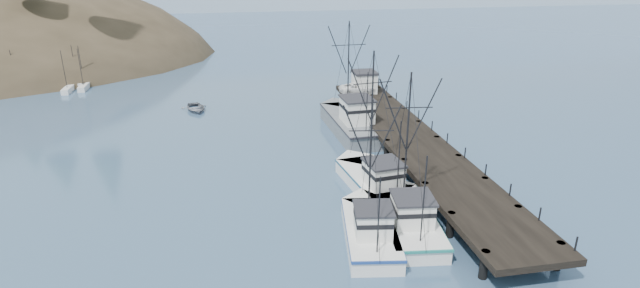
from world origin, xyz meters
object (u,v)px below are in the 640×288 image
(pier, at_px, (412,141))
(trawler_near, at_px, (406,216))
(trawler_mid, at_px, (370,228))
(pier_shed, at_px, (364,81))
(trawler_far, at_px, (374,181))
(work_vessel, at_px, (351,121))
(motorboat, at_px, (196,110))
(pickup_truck, at_px, (359,88))

(pier, bearing_deg, trawler_near, -112.06)
(trawler_mid, distance_m, pier_shed, 33.30)
(trawler_near, xyz_separation_m, trawler_far, (-0.56, 6.39, 0.00))
(work_vessel, bearing_deg, trawler_far, -96.19)
(trawler_near, height_order, trawler_far, trawler_far)
(trawler_mid, xyz_separation_m, pier_shed, (8.34, 32.13, 2.60))
(trawler_mid, height_order, work_vessel, work_vessel)
(trawler_far, distance_m, motorboat, 31.35)
(pickup_truck, bearing_deg, work_vessel, 154.22)
(trawler_far, height_order, work_vessel, work_vessel)
(pier, height_order, work_vessel, work_vessel)
(trawler_mid, relative_size, trawler_far, 0.86)
(pier, bearing_deg, motorboat, 137.65)
(work_vessel, distance_m, pickup_truck, 9.53)
(trawler_near, bearing_deg, pickup_truck, 82.00)
(trawler_far, relative_size, pickup_truck, 2.42)
(motorboat, bearing_deg, trawler_far, -70.82)
(work_vessel, xyz_separation_m, pier_shed, (4.10, 9.45, 2.19))
(pickup_truck, bearing_deg, trawler_far, 162.62)
(pier, height_order, trawler_near, trawler_near)
(trawler_near, xyz_separation_m, work_vessel, (1.07, 21.45, 0.41))
(trawler_far, distance_m, pickup_truck, 24.48)
(trawler_mid, relative_size, pier_shed, 3.31)
(trawler_near, distance_m, work_vessel, 21.48)
(pier, xyz_separation_m, work_vessel, (-4.15, 8.55, -0.46))
(trawler_near, xyz_separation_m, pier_shed, (5.17, 30.90, 2.60))
(trawler_mid, distance_m, motorboat, 37.01)
(trawler_near, relative_size, work_vessel, 0.79)
(trawler_mid, distance_m, work_vessel, 23.08)
(trawler_near, height_order, motorboat, trawler_near)
(work_vessel, relative_size, pickup_truck, 2.98)
(pier, distance_m, motorboat, 30.05)
(trawler_near, bearing_deg, trawler_far, 95.03)
(work_vessel, bearing_deg, pickup_truck, 70.21)
(trawler_mid, xyz_separation_m, pickup_truck, (7.43, 31.54, 1.89))
(trawler_mid, bearing_deg, motorboat, 111.86)
(pickup_truck, bearing_deg, trawler_mid, 160.76)
(work_vessel, relative_size, motorboat, 3.22)
(pier, bearing_deg, trawler_far, -131.64)
(pickup_truck, bearing_deg, trawler_near, 166.01)
(pier, distance_m, trawler_far, 8.76)
(pier, xyz_separation_m, motorboat, (-22.17, 20.21, -1.69))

